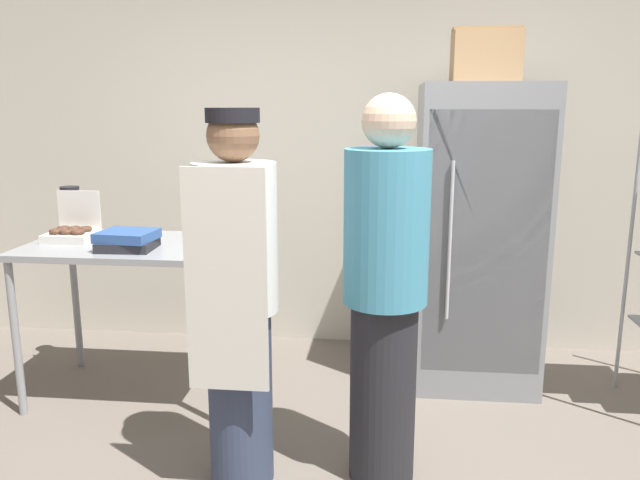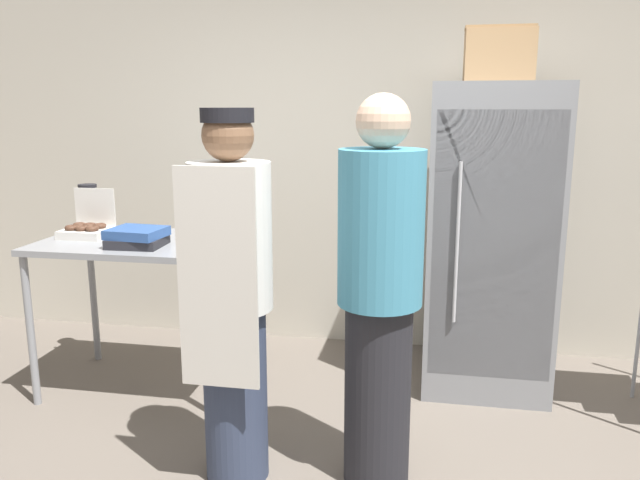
# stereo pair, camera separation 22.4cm
# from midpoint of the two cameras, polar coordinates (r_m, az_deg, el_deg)

# --- Properties ---
(back_wall) EXTENTS (6.40, 0.12, 2.85)m
(back_wall) POSITION_cam_midpoint_polar(r_m,az_deg,el_deg) (4.45, 2.28, 8.48)
(back_wall) COLOR beige
(back_wall) RESTS_ON ground_plane
(refrigerator) EXTENTS (0.74, 0.78, 1.84)m
(refrigerator) POSITION_cam_midpoint_polar(r_m,az_deg,el_deg) (3.94, 12.59, 0.31)
(refrigerator) COLOR gray
(refrigerator) RESTS_ON ground_plane
(prep_counter) EXTENTS (1.23, 0.76, 0.93)m
(prep_counter) POSITION_cam_midpoint_polar(r_m,az_deg,el_deg) (3.82, -18.09, -1.73)
(prep_counter) COLOR gray
(prep_counter) RESTS_ON ground_plane
(donut_box) EXTENTS (0.27, 0.24, 0.28)m
(donut_box) POSITION_cam_midpoint_polar(r_m,az_deg,el_deg) (3.99, -23.25, 0.63)
(donut_box) COLOR silver
(donut_box) RESTS_ON prep_counter
(blender_pitcher) EXTENTS (0.14, 0.14, 0.29)m
(blender_pitcher) POSITION_cam_midpoint_polar(r_m,az_deg,el_deg) (4.25, -23.19, 2.36)
(blender_pitcher) COLOR black
(blender_pitcher) RESTS_ON prep_counter
(binder_stack) EXTENTS (0.31, 0.28, 0.10)m
(binder_stack) POSITION_cam_midpoint_polar(r_m,az_deg,el_deg) (3.63, -18.89, -0.03)
(binder_stack) COLOR #232328
(binder_stack) RESTS_ON prep_counter
(cardboard_storage_box) EXTENTS (0.39, 0.28, 0.32)m
(cardboard_storage_box) POSITION_cam_midpoint_polar(r_m,az_deg,el_deg) (3.89, 13.25, 16.02)
(cardboard_storage_box) COLOR tan
(cardboard_storage_box) RESTS_ON refrigerator
(person_baker) EXTENTS (0.36, 0.38, 1.70)m
(person_baker) POSITION_cam_midpoint_polar(r_m,az_deg,el_deg) (2.79, -9.87, -5.17)
(person_baker) COLOR #333D56
(person_baker) RESTS_ON ground_plane
(person_customer) EXTENTS (0.37, 0.37, 1.76)m
(person_customer) POSITION_cam_midpoint_polar(r_m,az_deg,el_deg) (2.78, 3.67, -4.79)
(person_customer) COLOR #232328
(person_customer) RESTS_ON ground_plane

